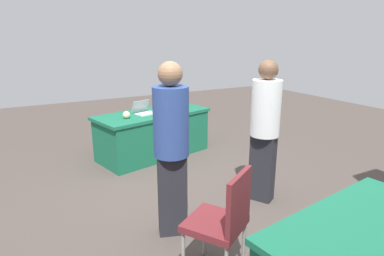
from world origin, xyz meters
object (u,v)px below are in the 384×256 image
at_px(chair_tucked_right, 223,218).
at_px(scissors_red, 177,108).
at_px(table_foreground, 153,134).
at_px(yarn_ball, 126,115).
at_px(person_attendee_browsing, 265,125).
at_px(laptop_silver, 144,111).
at_px(person_attendee_standing, 171,142).

height_order(chair_tucked_right, scissors_red, chair_tucked_right).
height_order(table_foreground, yarn_ball, yarn_ball).
relative_size(person_attendee_browsing, scissors_red, 9.46).
relative_size(chair_tucked_right, yarn_ball, 8.46).
xyz_separation_m(table_foreground, laptop_silver, (0.14, 0.02, 0.41)).
bearing_deg(chair_tucked_right, person_attendee_browsing, 5.59).
relative_size(chair_tucked_right, person_attendee_standing, 0.55).
distance_m(chair_tucked_right, scissors_red, 3.30).
bearing_deg(person_attendee_standing, scissors_red, 81.63).
bearing_deg(laptop_silver, table_foreground, 171.24).
bearing_deg(table_foreground, chair_tucked_right, 78.53).
height_order(chair_tucked_right, person_attendee_standing, person_attendee_standing).
bearing_deg(yarn_ball, person_attendee_browsing, 119.54).
bearing_deg(person_attendee_browsing, laptop_silver, 170.04).
bearing_deg(laptop_silver, person_attendee_standing, 59.90).
relative_size(person_attendee_standing, person_attendee_browsing, 1.02).
xyz_separation_m(table_foreground, person_attendee_browsing, (-0.57, 2.09, 0.58)).
bearing_deg(yarn_ball, table_foreground, -158.61).
distance_m(chair_tucked_right, person_attendee_standing, 0.90).
distance_m(person_attendee_standing, scissors_red, 2.62).
height_order(laptop_silver, yarn_ball, laptop_silver).
xyz_separation_m(person_attendee_standing, laptop_silver, (-0.55, -2.20, -0.19)).
bearing_deg(chair_tucked_right, scissors_red, 38.36).
bearing_deg(laptop_silver, yarn_ball, 10.32).
height_order(table_foreground, person_attendee_standing, person_attendee_standing).
distance_m(table_foreground, chair_tucked_right, 3.07).
bearing_deg(person_attendee_standing, laptop_silver, 94.79).
xyz_separation_m(person_attendee_browsing, yarn_ball, (1.08, -1.90, -0.15)).
relative_size(chair_tucked_right, laptop_silver, 2.48).
relative_size(table_foreground, laptop_silver, 5.22).
xyz_separation_m(person_attendee_standing, yarn_ball, (-0.19, -2.02, -0.18)).
height_order(table_foreground, chair_tucked_right, chair_tucked_right).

